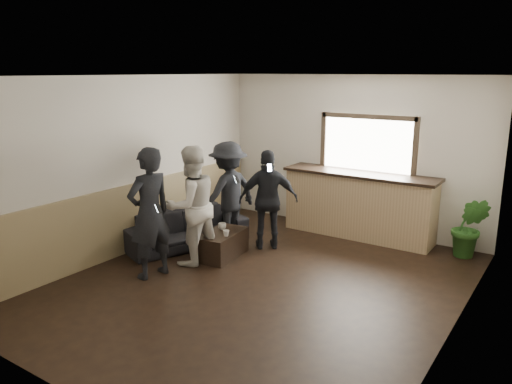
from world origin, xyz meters
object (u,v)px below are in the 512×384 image
Objects in this scene: sofa at (186,229)px; person_c at (228,193)px; person_a at (150,213)px; cup_b at (226,233)px; person_b at (191,206)px; person_d at (268,200)px; coffee_table at (222,244)px; potted_plant at (470,227)px; cup_a at (222,226)px; bar_counter at (359,201)px.

sofa is 1.17× the size of person_c.
cup_b is at bearing 163.04° from person_a.
person_b is at bearing -109.38° from sofa.
person_b is at bearing 177.94° from person_a.
person_b reaches higher than person_d.
person_c is at bearing 117.88° from coffee_table.
person_b is 1.09m from person_c.
person_b is at bearing -137.34° from cup_b.
potted_plant is (4.04, 2.05, 0.20)m from sofa.
person_d is (0.61, 1.20, -0.08)m from person_b.
cup_a is 0.07× the size of person_b.
cup_a is at bearing 123.50° from coffee_table.
potted_plant is at bearing -1.42° from bar_counter.
bar_counter reaches higher than cup_a.
person_d is (0.73, 0.11, -0.04)m from person_c.
sofa is at bearing 175.41° from coffee_table.
bar_counter is 3.08m from person_b.
potted_plant is 4.88m from person_a.
sofa is at bearing 170.12° from cup_b.
bar_counter is at bearing 61.85° from cup_b.
potted_plant is 3.89m from person_c.
bar_counter is 1.49× the size of person_b.
cup_b is (0.97, -0.17, 0.15)m from sofa.
person_a is 1.08× the size of person_c.
sofa is 1.00m from person_b.
sofa is 1.08× the size of person_a.
person_d reaches higher than cup_b.
potted_plant reaches higher than coffee_table.
coffee_table is at bearing 25.31° from person_d.
person_d is at bearing 170.90° from person_b.
person_b reaches higher than coffee_table.
person_d reaches higher than coffee_table.
sofa is 1.47m from person_d.
sofa is 1.12× the size of person_b.
cup_b is at bearing -31.35° from coffee_table.
cup_a is (0.72, 0.06, 0.15)m from sofa.
bar_counter reaches higher than person_a.
person_b is at bearing -114.48° from coffee_table.
person_b is at bearing 26.73° from person_d.
potted_plant is at bearing 31.03° from cup_a.
person_c is at bearing -155.67° from person_b.
potted_plant is (3.24, 2.12, 0.29)m from coffee_table.
person_d is (0.40, 0.74, 0.62)m from coffee_table.
potted_plant is at bearing -41.15° from sofa.
cup_b is 0.95m from person_d.
cup_b is (0.17, -0.11, 0.25)m from coffee_table.
cup_a is 0.07× the size of person_a.
cup_b is at bearing -118.15° from bar_counter.
person_d is at bearing -38.65° from sofa.
person_b is at bearing -121.33° from bar_counter.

